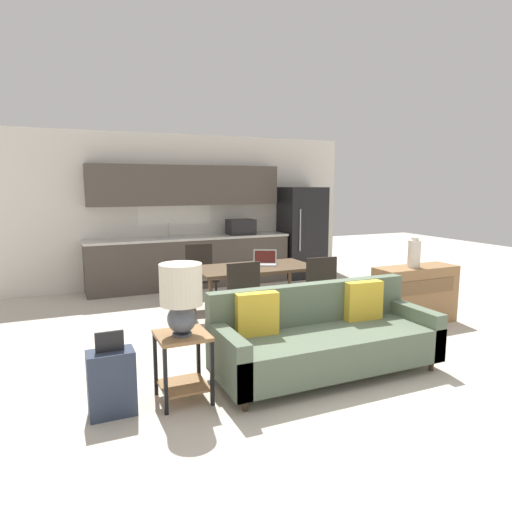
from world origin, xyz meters
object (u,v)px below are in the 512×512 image
at_px(side_table, 183,356).
at_px(dining_table, 254,271).
at_px(table_lamp, 181,293).
at_px(laptop, 265,261).
at_px(credenza, 415,295).
at_px(suitcase, 112,382).
at_px(dining_chair_far_left, 201,273).
at_px(couch, 323,339).
at_px(refrigerator, 302,233).
at_px(dining_chair_near_right, 317,290).
at_px(dining_chair_near_left, 240,297).
at_px(vase, 414,253).

bearing_deg(side_table, dining_table, 52.06).
height_order(table_lamp, laptop, table_lamp).
xyz_separation_m(credenza, suitcase, (-3.95, -0.92, -0.11)).
bearing_deg(suitcase, side_table, 1.42).
distance_m(dining_chair_far_left, suitcase, 3.18).
distance_m(couch, table_lamp, 1.53).
distance_m(refrigerator, dining_chair_far_left, 2.93).
bearing_deg(credenza, laptop, 146.36).
xyz_separation_m(dining_chair_near_right, suitcase, (-2.59, -1.17, -0.25)).
distance_m(dining_table, laptop, 0.24).
distance_m(refrigerator, suitcase, 5.91).
bearing_deg(dining_chair_near_right, laptop, -66.00).
height_order(dining_table, dining_chair_near_right, dining_chair_near_right).
bearing_deg(dining_table, dining_chair_near_left, -124.60).
distance_m(refrigerator, laptop, 2.84).
xyz_separation_m(dining_table, dining_chair_near_right, (0.50, -0.78, -0.14)).
relative_size(refrigerator, dining_chair_far_left, 1.86).
xyz_separation_m(table_lamp, vase, (3.31, 0.92, -0.00)).
xyz_separation_m(table_lamp, dining_chair_near_right, (2.02, 1.18, -0.41)).
bearing_deg(couch, suitcase, -179.00).
bearing_deg(table_lamp, couch, 2.17).
height_order(dining_table, dining_chair_near_left, dining_chair_near_left).
distance_m(dining_chair_far_left, dining_chair_near_left, 1.54).
distance_m(refrigerator, vase, 3.31).
xyz_separation_m(vase, dining_chair_far_left, (-2.30, 1.85, -0.41)).
xyz_separation_m(dining_chair_far_left, suitcase, (-1.59, -2.75, -0.25)).
relative_size(refrigerator, suitcase, 2.57).
bearing_deg(refrigerator, suitcase, -134.37).
bearing_deg(table_lamp, dining_table, 52.38).
xyz_separation_m(couch, credenza, (1.97, 0.89, 0.04)).
bearing_deg(dining_chair_near_right, vase, 172.92).
xyz_separation_m(refrigerator, dining_chair_far_left, (-2.52, -1.45, -0.36)).
xyz_separation_m(side_table, dining_chair_far_left, (1.00, 2.74, 0.14)).
relative_size(dining_chair_far_left, dining_chair_near_right, 1.00).
relative_size(dining_chair_near_right, laptop, 2.36).
height_order(refrigerator, dining_chair_near_left, refrigerator).
bearing_deg(couch, vase, 24.50).
relative_size(dining_table, side_table, 2.73).
bearing_deg(dining_chair_near_left, dining_table, -125.68).
relative_size(vase, dining_chair_near_left, 0.41).
relative_size(credenza, laptop, 2.84).
relative_size(dining_table, credenza, 1.40).
relative_size(dining_table, dining_chair_far_left, 1.68).
relative_size(credenza, dining_chair_far_left, 1.20).
relative_size(dining_chair_near_left, laptop, 2.36).
bearing_deg(laptop, dining_table, -130.63).
relative_size(table_lamp, dining_chair_near_left, 0.63).
bearing_deg(side_table, dining_chair_far_left, 69.84).
relative_size(refrigerator, dining_table, 1.11).
bearing_deg(couch, credenza, 24.22).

